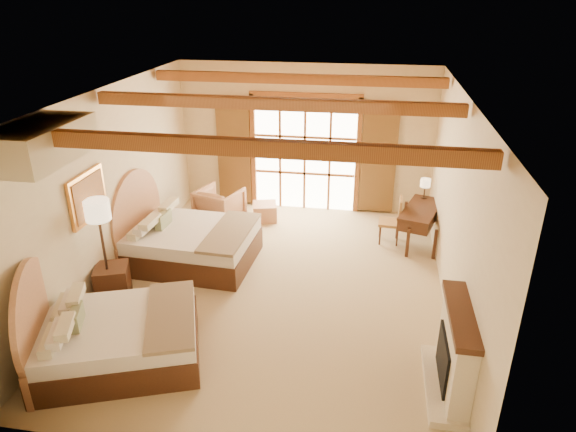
% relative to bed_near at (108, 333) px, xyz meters
% --- Properties ---
extents(floor, '(7.00, 7.00, 0.00)m').
position_rel_bed_near_xyz_m(floor, '(1.86, 2.16, -0.41)').
color(floor, tan).
rests_on(floor, ground).
extents(wall_back, '(5.50, 0.00, 5.50)m').
position_rel_bed_near_xyz_m(wall_back, '(1.86, 5.66, 1.19)').
color(wall_back, beige).
rests_on(wall_back, ground).
extents(wall_left, '(0.00, 7.00, 7.00)m').
position_rel_bed_near_xyz_m(wall_left, '(-0.89, 2.16, 1.19)').
color(wall_left, beige).
rests_on(wall_left, ground).
extents(wall_right, '(0.00, 7.00, 7.00)m').
position_rel_bed_near_xyz_m(wall_right, '(4.61, 2.16, 1.19)').
color(wall_right, beige).
rests_on(wall_right, ground).
extents(ceiling, '(7.00, 7.00, 0.00)m').
position_rel_bed_near_xyz_m(ceiling, '(1.86, 2.16, 2.79)').
color(ceiling, '#B57635').
rests_on(ceiling, ground).
extents(ceiling_beams, '(5.39, 4.60, 0.18)m').
position_rel_bed_near_xyz_m(ceiling_beams, '(1.86, 2.16, 2.67)').
color(ceiling_beams, '#965B26').
rests_on(ceiling_beams, ceiling).
extents(french_doors, '(3.95, 0.08, 2.60)m').
position_rel_bed_near_xyz_m(french_doors, '(1.86, 5.60, 0.84)').
color(french_doors, white).
rests_on(french_doors, ground).
extents(fireplace, '(0.46, 1.40, 1.16)m').
position_rel_bed_near_xyz_m(fireplace, '(4.46, 0.16, 0.10)').
color(fireplace, beige).
rests_on(fireplace, ground).
extents(painting, '(0.06, 0.95, 0.75)m').
position_rel_bed_near_xyz_m(painting, '(-0.84, 1.41, 1.34)').
color(painting, '#EC9D46').
rests_on(painting, wall_left).
extents(canopy_valance, '(0.70, 1.40, 0.45)m').
position_rel_bed_near_xyz_m(canopy_valance, '(-0.54, 0.16, 2.54)').
color(canopy_valance, beige).
rests_on(canopy_valance, ceiling).
extents(bed_near, '(2.56, 2.17, 1.36)m').
position_rel_bed_near_xyz_m(bed_near, '(0.00, 0.00, 0.00)').
color(bed_near, '#452513').
rests_on(bed_near, floor).
extents(bed_far, '(2.29, 1.78, 1.46)m').
position_rel_bed_near_xyz_m(bed_far, '(0.03, 2.76, 0.03)').
color(bed_far, '#452513').
rests_on(bed_far, floor).
extents(nightstand, '(0.65, 0.65, 0.60)m').
position_rel_bed_near_xyz_m(nightstand, '(-0.62, 1.33, -0.11)').
color(nightstand, '#452513').
rests_on(nightstand, floor).
extents(floor_lamp, '(0.37, 0.37, 1.76)m').
position_rel_bed_near_xyz_m(floor_lamp, '(-0.64, 1.27, 1.09)').
color(floor_lamp, '#36251C').
rests_on(floor_lamp, floor).
extents(armchair, '(1.06, 1.07, 0.78)m').
position_rel_bed_near_xyz_m(armchair, '(0.22, 4.46, -0.02)').
color(armchair, '#A56D48').
rests_on(armchair, floor).
extents(ottoman, '(0.61, 0.61, 0.36)m').
position_rel_bed_near_xyz_m(ottoman, '(1.11, 4.80, -0.23)').
color(ottoman, tan).
rests_on(ottoman, floor).
extents(desk, '(0.96, 1.48, 0.74)m').
position_rel_bed_near_xyz_m(desk, '(4.32, 4.24, -0.02)').
color(desk, '#452513').
rests_on(desk, floor).
extents(desk_chair, '(0.43, 0.43, 0.94)m').
position_rel_bed_near_xyz_m(desk_chair, '(3.76, 4.17, -0.12)').
color(desk_chair, olive).
rests_on(desk_chair, floor).
extents(desk_lamp, '(0.20, 0.20, 0.41)m').
position_rel_bed_near_xyz_m(desk_lamp, '(4.40, 4.77, 0.63)').
color(desk_lamp, '#36251C').
rests_on(desk_lamp, desk).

